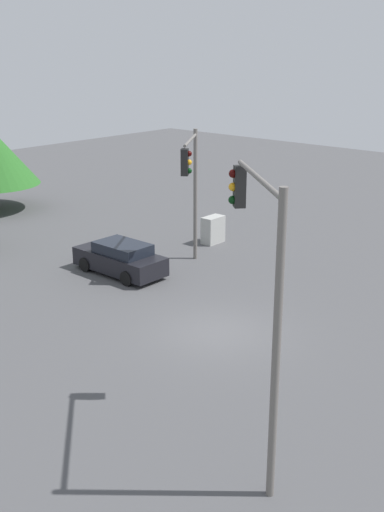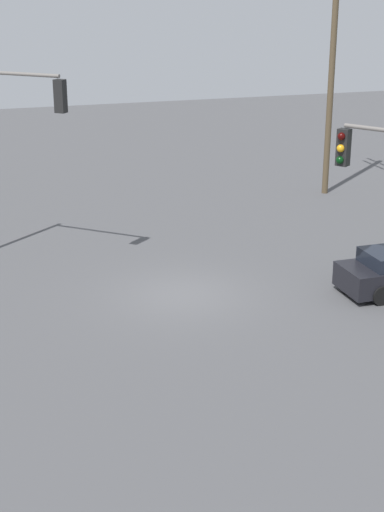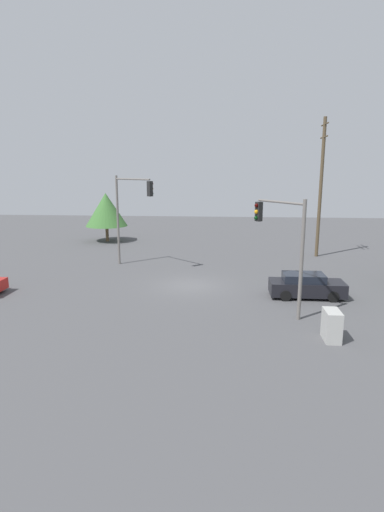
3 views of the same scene
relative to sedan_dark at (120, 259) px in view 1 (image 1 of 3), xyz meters
name	(u,v)px [view 1 (image 1 of 3)]	position (x,y,z in m)	size (l,w,h in m)	color
ground_plane	(217,332)	(-1.83, -6.91, -0.68)	(80.00, 80.00, 0.00)	#4C4C4F
sedan_dark	(120,259)	(0.00, 0.00, 0.00)	(1.86, 4.26, 1.41)	black
traffic_signal_main	(192,178)	(2.52, -1.87, 3.39)	(3.11, 2.24, 5.95)	slate
traffic_signal_cross	(260,268)	(-6.52, -11.89, 4.05)	(3.01, 3.40, 6.91)	slate
electrical_cabinet	(213,230)	(6.13, -0.10, -0.01)	(1.16, 0.65, 1.35)	#B2B2AD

